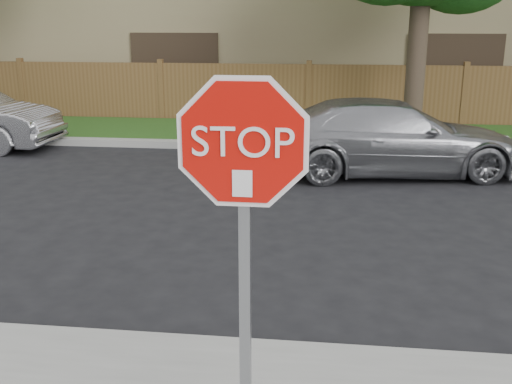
# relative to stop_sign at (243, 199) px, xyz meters

# --- Properties ---
(ground) EXTENTS (90.00, 90.00, 0.00)m
(ground) POSITION_rel_stop_sign_xyz_m (-0.08, 1.48, -1.83)
(ground) COLOR black
(ground) RESTS_ON ground
(far_curb) EXTENTS (70.00, 0.30, 0.15)m
(far_curb) POSITION_rel_stop_sign_xyz_m (-0.08, 9.63, -1.75)
(far_curb) COLOR gray
(far_curb) RESTS_ON ground
(grass_strip) EXTENTS (70.00, 3.00, 0.12)m
(grass_strip) POSITION_rel_stop_sign_xyz_m (-0.08, 11.28, -1.77)
(grass_strip) COLOR #1E4714
(grass_strip) RESTS_ON ground
(fence) EXTENTS (70.00, 0.12, 1.60)m
(fence) POSITION_rel_stop_sign_xyz_m (-0.08, 12.88, -1.03)
(fence) COLOR brown
(fence) RESTS_ON ground
(stop_sign) EXTENTS (1.01, 0.13, 2.55)m
(stop_sign) POSITION_rel_stop_sign_xyz_m (0.00, 0.00, 0.00)
(stop_sign) COLOR gray
(stop_sign) RESTS_ON sidewalk_near
(sedan_right) EXTENTS (4.93, 2.57, 1.36)m
(sedan_right) POSITION_rel_stop_sign_xyz_m (1.60, 7.85, -1.15)
(sedan_right) COLOR #97999E
(sedan_right) RESTS_ON ground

